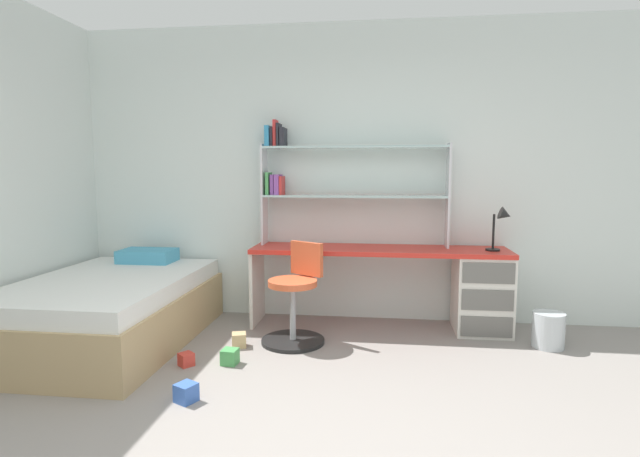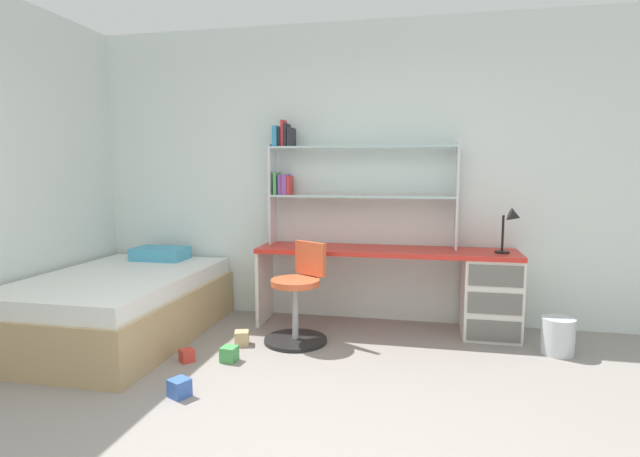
% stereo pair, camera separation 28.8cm
% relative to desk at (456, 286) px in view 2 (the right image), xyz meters
% --- Properties ---
extents(room_shell, '(6.17, 6.15, 2.76)m').
position_rel_desk_xyz_m(room_shell, '(-2.18, -0.99, 0.96)').
color(room_shell, silver).
rests_on(room_shell, ground_plane).
extents(desk, '(2.27, 0.51, 0.72)m').
position_rel_desk_xyz_m(desk, '(0.00, 0.00, 0.00)').
color(desk, red).
rests_on(desk, ground_plane).
extents(bookshelf_hutch, '(1.70, 0.22, 1.15)m').
position_rel_desk_xyz_m(bookshelf_hutch, '(-1.06, 0.14, 0.96)').
color(bookshelf_hutch, silver).
rests_on(bookshelf_hutch, desk).
extents(desk_lamp, '(0.20, 0.17, 0.38)m').
position_rel_desk_xyz_m(desk_lamp, '(0.42, -0.06, 0.56)').
color(desk_lamp, black).
rests_on(desk_lamp, desk).
extents(swivel_chair, '(0.52, 0.52, 0.82)m').
position_rel_desk_xyz_m(swivel_chair, '(-1.29, -0.48, -0.09)').
color(swivel_chair, black).
rests_on(swivel_chair, ground_plane).
extents(bed_platform, '(1.28, 1.91, 0.67)m').
position_rel_desk_xyz_m(bed_platform, '(-2.80, -0.69, -0.15)').
color(bed_platform, tan).
rests_on(bed_platform, ground_plane).
extents(waste_bin, '(0.25, 0.25, 0.28)m').
position_rel_desk_xyz_m(waste_bin, '(0.74, -0.35, -0.28)').
color(waste_bin, silver).
rests_on(waste_bin, ground_plane).
extents(toy_block_green_0, '(0.12, 0.12, 0.11)m').
position_rel_desk_xyz_m(toy_block_green_0, '(-1.68, -1.01, -0.36)').
color(toy_block_green_0, '#479E51').
rests_on(toy_block_green_0, ground_plane).
extents(toy_block_natural_1, '(0.14, 0.14, 0.11)m').
position_rel_desk_xyz_m(toy_block_natural_1, '(-1.72, -0.65, -0.36)').
color(toy_block_natural_1, tan).
rests_on(toy_block_natural_1, ground_plane).
extents(toy_block_blue_3, '(0.15, 0.15, 0.11)m').
position_rel_desk_xyz_m(toy_block_blue_3, '(-1.77, -1.61, -0.36)').
color(toy_block_blue_3, '#3860B7').
rests_on(toy_block_blue_3, ground_plane).
extents(toy_block_red_4, '(0.13, 0.13, 0.09)m').
position_rel_desk_xyz_m(toy_block_red_4, '(-1.99, -1.08, -0.37)').
color(toy_block_red_4, red).
rests_on(toy_block_red_4, ground_plane).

